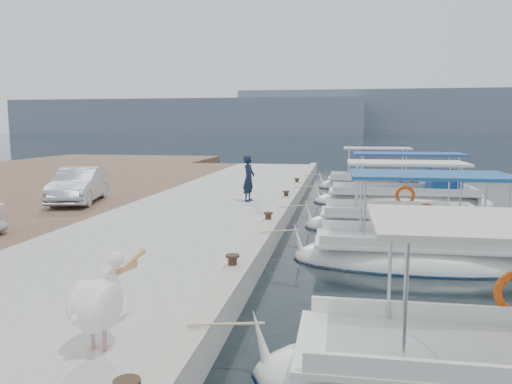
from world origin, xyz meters
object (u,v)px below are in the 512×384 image
fishing_caique_b (419,259)px  fishing_caique_c (399,226)px  fishing_caique_d (404,200)px  pelican (99,302)px  fisherman (249,178)px  fishing_caique_e (373,186)px  parked_car (79,185)px

fishing_caique_b → fishing_caique_c: size_ratio=1.01×
fishing_caique_c → fishing_caique_d: 5.62m
pelican → fisherman: fisherman is taller
fishing_caique_e → fisherman: size_ratio=3.34×
fishing_caique_e → pelican: fishing_caique_e is taller
pelican → fisherman: (-0.41, 12.91, 0.27)m
fishing_caique_b → fisherman: 8.32m
fishing_caique_c → fishing_caique_e: same height
fishing_caique_e → pelican: 22.39m
fishing_caique_d → parked_car: 13.39m
fishing_caique_b → fishing_caique_e: size_ratio=1.06×
fishing_caique_e → parked_car: bearing=-138.1°
fishing_caique_d → fishing_caique_c: bearing=-98.6°
fishing_caique_b → pelican: fishing_caique_b is taller
fishing_caique_d → pelican: bearing=-109.5°
fishing_caique_d → fishing_caique_b: bearing=-94.8°
fishing_caique_c → fishing_caique_d: same height
parked_car → pelican: bearing=-73.7°
fishing_caique_e → fisherman: fisherman is taller
fishing_caique_b → pelican: (-4.98, -6.70, 0.99)m
parked_car → fishing_caique_b: bearing=-36.3°
fishing_caique_b → fishing_caique_c: 4.08m
fishing_caique_c → fishing_caique_d: (0.84, 5.56, 0.06)m
pelican → parked_car: (-6.67, 11.54, 0.05)m
fishing_caique_d → fisherman: 7.19m
fishing_caique_c → fisherman: (-5.36, 2.13, 1.25)m
fisherman → fishing_caique_e: bearing=-19.7°
fishing_caique_c → fishing_caique_b: bearing=-89.5°
fishing_caique_c → fishing_caique_d: bearing=81.4°
fishing_caique_c → fishing_caique_d: size_ratio=0.81×
pelican → parked_car: bearing=120.0°
fishing_caique_e → fisherman: bearing=-120.4°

